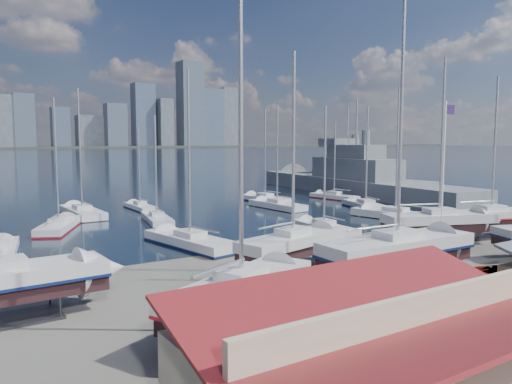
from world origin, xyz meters
TOP-DOWN VIEW (x-y plane):
  - ground at (0.00, -10.00)m, footprint 1400.00×1400.00m
  - shed_red at (-18.00, -26.00)m, footprint 14.70×9.45m
  - sailboat_cradle_0 at (-28.61, -8.25)m, footprint 11.05×3.51m
  - sailboat_cradle_1 at (-18.47, -16.13)m, footprint 10.39×6.90m
  - sailboat_cradle_2 at (-9.31, -8.13)m, footprint 10.12×5.07m
  - sailboat_cradle_3 at (-5.02, -14.22)m, footprint 12.00×3.66m
  - sailboat_cradle_4 at (7.88, -7.71)m, footprint 10.82×6.47m
  - sailboat_cradle_6 at (14.94, -8.42)m, footprint 10.14×5.34m
  - sailboat_moored_1 at (-20.50, 18.66)m, footprint 6.63×10.07m
  - sailboat_moored_2 at (-16.01, 27.31)m, footprint 3.46×11.16m
  - sailboat_moored_3 at (-12.14, 3.54)m, footprint 4.99×11.44m
  - sailboat_moored_4 at (-9.70, 18.02)m, footprint 4.00×8.95m
  - sailboat_moored_5 at (-7.76, 29.28)m, footprint 2.24×7.94m
  - sailboat_moored_6 at (2.82, 2.67)m, footprint 3.23×9.34m
  - sailboat_moored_7 at (8.86, 19.91)m, footprint 3.37×10.17m
  - sailboat_moored_8 at (11.48, 26.95)m, footprint 3.47×10.17m
  - sailboat_moored_9 at (15.64, 4.44)m, footprint 5.21×11.43m
  - sailboat_moored_10 at (19.00, 12.85)m, footprint 5.78×10.38m
  - sailboat_moored_11 at (23.07, 24.08)m, footprint 3.66×9.05m
  - naval_ship_east at (31.57, 28.14)m, footprint 12.41×51.47m
  - naval_ship_west at (39.53, 39.00)m, footprint 10.51×39.92m
  - car_a at (-7.83, -21.46)m, footprint 2.71×4.88m
  - car_b at (-8.86, -20.62)m, footprint 4.63×2.72m
  - car_c at (0.09, -19.24)m, footprint 4.08×5.42m
  - flagpole at (2.34, -12.18)m, footprint 1.11×0.12m

SIDE VIEW (x-z plane):
  - ground at x=0.00m, z-range 0.00..0.00m
  - sailboat_moored_1 at x=-20.50m, z-range -7.03..7.65m
  - sailboat_moored_6 at x=2.82m, z-range -6.55..7.17m
  - sailboat_moored_8 at x=11.48m, z-range -7.17..7.78m
  - sailboat_moored_10 at x=19.00m, z-range -7.17..7.79m
  - sailboat_moored_11 at x=23.07m, z-range -6.27..6.88m
  - sailboat_moored_3 at x=-12.14m, z-range -7.97..8.58m
  - sailboat_moored_5 at x=-7.76m, z-range -5.62..6.24m
  - sailboat_moored_7 at x=8.86m, z-range -7.25..7.90m
  - sailboat_moored_9 at x=15.64m, z-range -8.01..8.66m
  - sailboat_moored_2 at x=-16.01m, z-range -8.03..8.68m
  - sailboat_moored_4 at x=-9.70m, z-range -6.20..6.85m
  - car_c at x=0.09m, z-range 0.00..1.37m
  - car_b at x=-8.86m, z-range 0.00..1.44m
  - car_a at x=-7.83m, z-range 0.00..1.57m
  - naval_ship_west at x=39.53m, z-range -7.11..10.44m
  - naval_ship_east at x=31.57m, z-range -7.62..10.96m
  - sailboat_cradle_6 at x=14.94m, z-range -5.84..9.96m
  - sailboat_cradle_2 at x=-9.31m, z-range -5.88..10.03m
  - sailboat_cradle_1 at x=-18.47m, z-range -6.10..10.28m
  - sailboat_cradle_4 at x=7.88m, z-range -6.38..10.63m
  - sailboat_cradle_0 at x=-28.61m, z-range -6.62..10.92m
  - sailboat_cradle_3 at x=-5.02m, z-range -7.28..11.73m
  - shed_red at x=-18.00m, z-range 0.07..4.57m
  - flagpole at x=2.34m, z-range 1.00..13.64m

